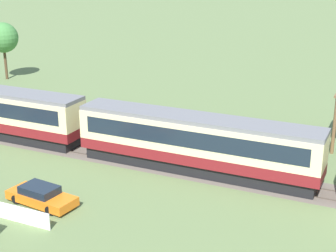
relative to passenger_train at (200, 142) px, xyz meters
The scene contains 4 objects.
passenger_train is the anchor object (origin of this frame).
railway_track 8.64m from the passenger_train, ahead, with size 147.25×3.60×0.04m.
parked_car_orange_2 11.63m from the passenger_train, 128.44° to the right, with size 4.82×2.31×1.22m.
yard_tree_0 37.09m from the passenger_train, 152.76° to the left, with size 3.72×3.72×7.10m.
Camera 1 is at (0.30, -30.67, 15.05)m, focal length 55.00 mm.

